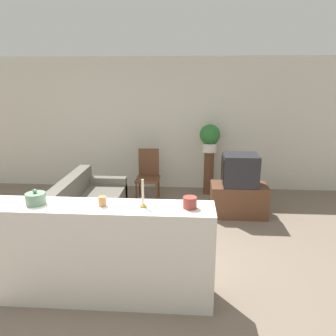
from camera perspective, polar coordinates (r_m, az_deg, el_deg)
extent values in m
plane|color=#756656|center=(4.12, -9.83, -18.47)|extent=(14.00, 14.00, 0.00)
cube|color=beige|center=(6.87, -3.66, 7.58)|extent=(9.00, 0.06, 2.70)
cube|color=#605B51|center=(5.33, -13.48, -7.87)|extent=(0.84, 1.88, 0.43)
cube|color=#605B51|center=(5.30, -17.08, -3.82)|extent=(0.20, 1.88, 0.34)
cube|color=#605B51|center=(4.56, -16.73, -11.28)|extent=(0.84, 0.16, 0.57)
cube|color=#605B51|center=(6.07, -11.15, -4.12)|extent=(0.84, 0.16, 0.57)
cube|color=brown|center=(5.74, 12.15, -5.45)|extent=(0.94, 0.53, 0.54)
cube|color=#232328|center=(5.58, 12.45, -0.31)|extent=(0.57, 0.50, 0.52)
cube|color=black|center=(5.54, 9.50, -0.25)|extent=(0.02, 0.41, 0.41)
cube|color=brown|center=(6.25, -3.55, -1.96)|extent=(0.44, 0.44, 0.04)
cube|color=brown|center=(6.36, -3.36, 1.04)|extent=(0.40, 0.04, 0.53)
cylinder|color=brown|center=(6.17, -5.50, -4.40)|extent=(0.04, 0.04, 0.40)
cylinder|color=brown|center=(6.12, -1.97, -4.50)|extent=(0.04, 0.04, 0.40)
cylinder|color=brown|center=(6.52, -4.96, -3.27)|extent=(0.04, 0.04, 0.40)
cylinder|color=brown|center=(6.48, -1.63, -3.36)|extent=(0.04, 0.04, 0.40)
cylinder|color=brown|center=(6.65, 7.09, -0.83)|extent=(0.20, 0.20, 0.87)
cylinder|color=white|center=(6.53, 7.24, 3.57)|extent=(0.28, 0.28, 0.17)
sphere|color=#2D7033|center=(6.48, 7.31, 5.78)|extent=(0.40, 0.40, 0.40)
cube|color=silver|center=(3.57, -11.49, -14.32)|extent=(2.31, 0.44, 1.06)
cylinder|color=gray|center=(3.55, -22.05, -4.96)|extent=(0.20, 0.20, 0.12)
sphere|color=gray|center=(3.53, -22.18, -3.74)|extent=(0.04, 0.04, 0.04)
cylinder|color=#C6844C|center=(3.32, -11.37, -5.68)|extent=(0.08, 0.08, 0.10)
cylinder|color=#B7933D|center=(3.25, -4.36, -6.58)|extent=(0.07, 0.07, 0.02)
cylinder|color=beige|center=(3.20, -4.41, -4.24)|extent=(0.02, 0.02, 0.26)
cylinder|color=#99382D|center=(3.20, 3.83, -6.02)|extent=(0.14, 0.14, 0.11)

